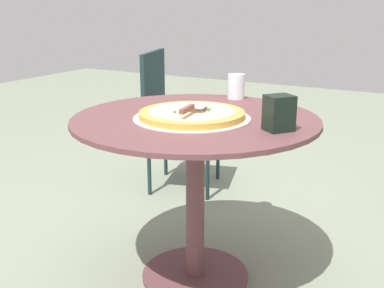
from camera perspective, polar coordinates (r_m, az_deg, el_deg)
The scene contains 7 objects.
ground_plane at distance 2.15m, azimuth 0.37°, elevation -15.55°, with size 10.00×10.00×0.00m, color gray.
patio_table at distance 1.92m, azimuth 0.40°, elevation -1.69°, with size 0.97×0.97×0.71m.
pizza_on_tray at distance 1.84m, azimuth 0.01°, elevation 3.53°, with size 0.46×0.46×0.05m.
pizza_server at distance 1.79m, azimuth -0.03°, elevation 4.42°, with size 0.21×0.09×0.02m.
drinking_cup at distance 2.23m, azimuth 5.31°, elevation 6.88°, with size 0.08×0.08×0.11m, color white.
napkin_dispenser at distance 1.68m, azimuth 10.38°, elevation 3.67°, with size 0.09×0.08×0.12m, color black.
patio_chair_near at distance 2.97m, azimuth -2.37°, elevation 3.99°, with size 0.53×0.53×0.86m.
Camera 1 is at (1.59, 0.88, 1.14)m, focal length 44.56 mm.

